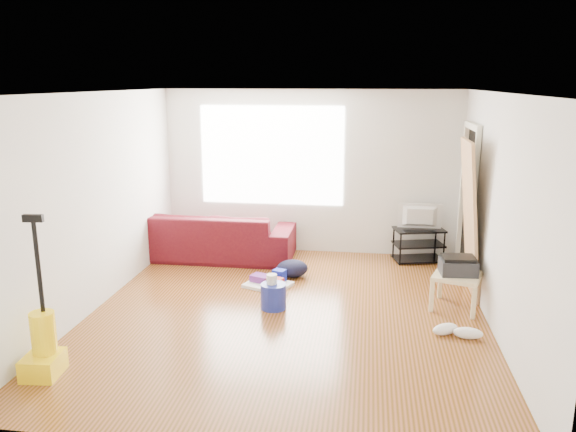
# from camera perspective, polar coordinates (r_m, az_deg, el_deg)

# --- Properties ---
(room) EXTENTS (4.51, 5.01, 2.51)m
(room) POSITION_cam_1_polar(r_m,az_deg,el_deg) (6.32, 0.73, 1.09)
(room) COLOR #57360B
(room) RESTS_ON ground
(sofa) EXTENTS (2.41, 0.94, 0.70)m
(sofa) POSITION_cam_1_polar(r_m,az_deg,el_deg) (8.65, -7.49, -4.17)
(sofa) COLOR #400612
(sofa) RESTS_ON ground
(tv_stand) EXTENTS (0.79, 0.57, 0.49)m
(tv_stand) POSITION_cam_1_polar(r_m,az_deg,el_deg) (8.56, 13.10, -2.81)
(tv_stand) COLOR black
(tv_stand) RESTS_ON ground
(tv) EXTENTS (0.63, 0.08, 0.36)m
(tv) POSITION_cam_1_polar(r_m,az_deg,el_deg) (8.45, 13.26, -0.08)
(tv) COLOR black
(tv) RESTS_ON tv_stand
(side_table) EXTENTS (0.65, 0.65, 0.42)m
(side_table) POSITION_cam_1_polar(r_m,az_deg,el_deg) (6.90, 16.81, -6.18)
(side_table) COLOR tan
(side_table) RESTS_ON ground
(printer) EXTENTS (0.43, 0.34, 0.21)m
(printer) POSITION_cam_1_polar(r_m,az_deg,el_deg) (6.85, 16.91, -4.83)
(printer) COLOR black
(printer) RESTS_ON side_table
(bucket) EXTENTS (0.38, 0.38, 0.30)m
(bucket) POSITION_cam_1_polar(r_m,az_deg,el_deg) (6.73, -1.48, -9.33)
(bucket) COLOR navy
(bucket) RESTS_ON ground
(toilet_paper) EXTENTS (0.12, 0.12, 0.11)m
(toilet_paper) POSITION_cam_1_polar(r_m,az_deg,el_deg) (6.67, -1.65, -7.64)
(toilet_paper) COLOR silver
(toilet_paper) RESTS_ON bucket
(cleaning_tray) EXTENTS (0.67, 0.61, 0.20)m
(cleaning_tray) POSITION_cam_1_polar(r_m,az_deg,el_deg) (7.39, -1.89, -6.69)
(cleaning_tray) COLOR silver
(cleaning_tray) RESTS_ON ground
(backpack) EXTENTS (0.51, 0.46, 0.24)m
(backpack) POSITION_cam_1_polar(r_m,az_deg,el_deg) (7.75, 0.43, -6.18)
(backpack) COLOR black
(backpack) RESTS_ON ground
(sneakers) EXTENTS (0.54, 0.28, 0.12)m
(sneakers) POSITION_cam_1_polar(r_m,az_deg,el_deg) (6.27, 16.75, -11.14)
(sneakers) COLOR white
(sneakers) RESTS_ON ground
(vacuum) EXTENTS (0.34, 0.38, 1.49)m
(vacuum) POSITION_cam_1_polar(r_m,az_deg,el_deg) (5.68, -23.63, -12.01)
(vacuum) COLOR yellow
(vacuum) RESTS_ON ground
(door_panel) EXTENTS (0.24, 0.78, 1.94)m
(door_panel) POSITION_cam_1_polar(r_m,az_deg,el_deg) (7.50, 17.46, -7.50)
(door_panel) COLOR #9C7048
(door_panel) RESTS_ON ground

